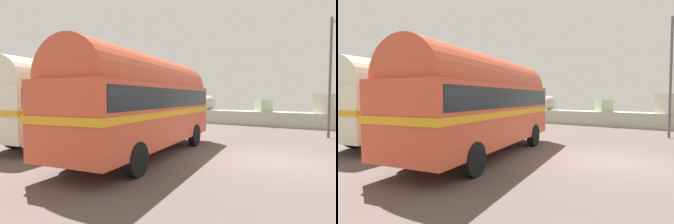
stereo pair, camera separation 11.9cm
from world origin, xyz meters
TOP-DOWN VIEW (x-y plane):
  - ground at (0.00, 0.00)m, footprint 32.00×26.00m
  - breakwater at (0.28, 11.78)m, footprint 31.36×2.24m
  - vintage_coach at (-4.26, -1.82)m, footprint 4.16×8.90m
  - second_coach at (-9.07, -1.18)m, footprint 4.08×8.89m
  - lamp_post at (0.94, 7.35)m, footprint 0.53×0.80m

SIDE VIEW (x-z plane):
  - ground at x=0.00m, z-range 0.00..0.02m
  - breakwater at x=0.28m, z-range -0.51..1.95m
  - vintage_coach at x=-4.26m, z-range 0.20..3.90m
  - second_coach at x=-9.07m, z-range 0.20..3.90m
  - lamp_post at x=0.94m, z-range 0.41..6.79m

